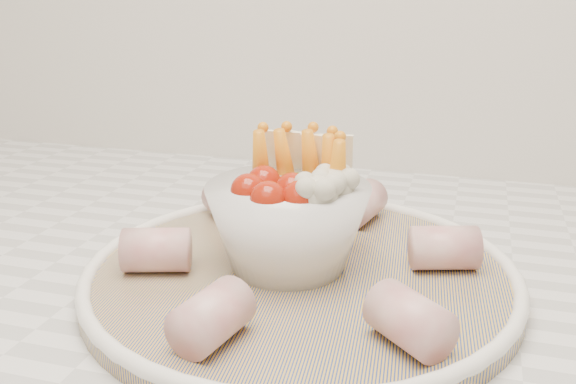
% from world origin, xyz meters
% --- Properties ---
extents(serving_platter, '(0.39, 0.39, 0.02)m').
position_xyz_m(serving_platter, '(0.05, 1.40, 0.93)').
color(serving_platter, navy).
rests_on(serving_platter, kitchen_counter).
extents(veggie_bowl, '(0.13, 0.13, 0.11)m').
position_xyz_m(veggie_bowl, '(0.04, 1.40, 0.98)').
color(veggie_bowl, white).
rests_on(veggie_bowl, serving_platter).
extents(cured_meat_rolls, '(0.29, 0.31, 0.04)m').
position_xyz_m(cured_meat_rolls, '(0.05, 1.40, 0.95)').
color(cured_meat_rolls, '#BB5559').
rests_on(cured_meat_rolls, serving_platter).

